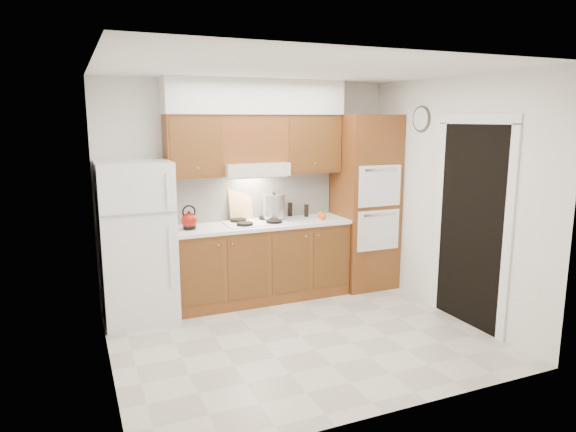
{
  "coord_description": "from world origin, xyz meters",
  "views": [
    {
      "loc": [
        -2.02,
        -4.4,
        2.16
      ],
      "look_at": [
        0.06,
        0.45,
        1.15
      ],
      "focal_mm": 32.0,
      "sensor_mm": 36.0,
      "label": 1
    }
  ],
  "objects_px": {
    "kettle": "(189,221)",
    "stock_pot": "(274,207)",
    "oven_cabinet": "(365,202)",
    "fridge": "(137,242)"
  },
  "relations": [
    {
      "from": "kettle",
      "to": "stock_pot",
      "type": "bearing_deg",
      "value": 29.38
    },
    {
      "from": "fridge",
      "to": "oven_cabinet",
      "type": "height_order",
      "value": "oven_cabinet"
    },
    {
      "from": "fridge",
      "to": "stock_pot",
      "type": "height_order",
      "value": "fridge"
    },
    {
      "from": "kettle",
      "to": "stock_pot",
      "type": "distance_m",
      "value": 1.07
    },
    {
      "from": "stock_pot",
      "to": "oven_cabinet",
      "type": "bearing_deg",
      "value": -4.82
    },
    {
      "from": "fridge",
      "to": "stock_pot",
      "type": "relative_size",
      "value": 6.18
    },
    {
      "from": "oven_cabinet",
      "to": "kettle",
      "type": "height_order",
      "value": "oven_cabinet"
    },
    {
      "from": "fridge",
      "to": "stock_pot",
      "type": "distance_m",
      "value": 1.66
    },
    {
      "from": "stock_pot",
      "to": "fridge",
      "type": "bearing_deg",
      "value": -175.2
    },
    {
      "from": "fridge",
      "to": "oven_cabinet",
      "type": "bearing_deg",
      "value": 0.7
    }
  ]
}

